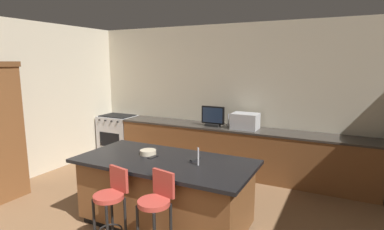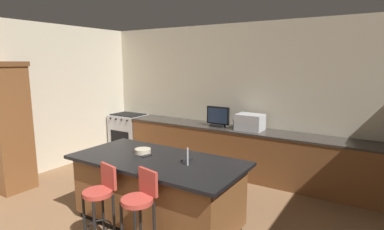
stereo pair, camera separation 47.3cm
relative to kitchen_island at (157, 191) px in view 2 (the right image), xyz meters
name	(u,v)px [view 2 (the right image)]	position (x,y,z in m)	size (l,w,h in m)	color
wall_back	(250,99)	(0.21, 2.62, 0.97)	(7.16, 0.12, 2.87)	beige
wall_left	(32,100)	(-3.17, 0.24, 0.97)	(0.12, 5.15, 2.87)	beige
counter_back	(240,152)	(0.20, 2.24, -0.01)	(4.91, 0.62, 0.90)	brown
kitchen_island	(157,191)	(0.00, 0.00, 0.00)	(2.29, 1.11, 0.90)	black
range_oven	(129,133)	(-2.66, 2.24, 0.00)	(0.80, 0.63, 0.92)	#B7BABF
cabinet_tower	(7,124)	(-2.83, -0.42, 0.65)	(0.66, 0.59, 2.14)	brown
microwave	(250,122)	(0.38, 2.24, 0.59)	(0.48, 0.36, 0.29)	#B7BABF
tv_monitor	(218,117)	(-0.25, 2.19, 0.62)	(0.46, 0.16, 0.39)	black
sink_faucet_back	(234,121)	(0.01, 2.34, 0.56)	(0.02, 0.02, 0.24)	#B2B2B7
sink_faucet_island	(188,157)	(0.48, 0.00, 0.55)	(0.02, 0.02, 0.22)	#B2B2B7
bar_stool_left	(101,198)	(-0.27, -0.71, 0.11)	(0.35, 0.36, 0.95)	#B23D33
bar_stool_right	(140,208)	(0.32, -0.69, 0.14)	(0.34, 0.36, 1.00)	#B23D33
fruit_bowl	(143,151)	(-0.32, 0.09, 0.47)	(0.22, 0.22, 0.06)	beige
cell_phone	(146,156)	(-0.19, 0.02, 0.44)	(0.07, 0.15, 0.01)	black
tv_remote	(187,159)	(0.36, 0.17, 0.45)	(0.04, 0.17, 0.02)	black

